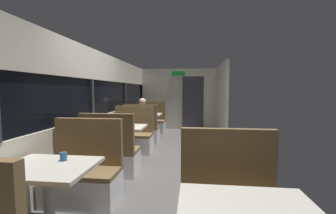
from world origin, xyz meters
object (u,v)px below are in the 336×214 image
(coffee_cup_primary, at_px, (63,156))
(bench_front_aisle_facing_entry, at_px, (229,211))
(dining_table_far_window, at_px, (147,117))
(bench_near_window_facing_entry, at_px, (84,177))
(seated_passenger, at_px, (142,123))
(bench_mid_window_facing_end, at_px, (111,156))
(dining_table_near_window, at_px, (48,175))
(bench_far_window_facing_end, at_px, (142,131))
(bench_far_window_facing_entry, at_px, (151,123))
(bench_mid_window_facing_entry, at_px, (133,138))
(dining_table_mid_window, at_px, (123,131))

(coffee_cup_primary, bearing_deg, bench_front_aisle_facing_entry, -2.02)
(dining_table_far_window, bearing_deg, bench_near_window_facing_entry, -90.00)
(bench_near_window_facing_entry, relative_size, coffee_cup_primary, 12.22)
(bench_near_window_facing_entry, relative_size, seated_passenger, 0.87)
(bench_front_aisle_facing_entry, bearing_deg, bench_mid_window_facing_end, 139.14)
(dining_table_near_window, bearing_deg, bench_mid_window_facing_end, 90.00)
(dining_table_far_window, height_order, bench_far_window_facing_end, bench_far_window_facing_end)
(bench_front_aisle_facing_entry, height_order, coffee_cup_primary, bench_front_aisle_facing_entry)
(dining_table_near_window, height_order, bench_far_window_facing_end, bench_far_window_facing_end)
(bench_far_window_facing_entry, bearing_deg, dining_table_near_window, -90.00)
(bench_near_window_facing_entry, xyz_separation_m, dining_table_far_window, (0.00, 4.00, 0.31))
(bench_mid_window_facing_end, relative_size, coffee_cup_primary, 12.22)
(bench_front_aisle_facing_entry, distance_m, coffee_cup_primary, 1.78)
(dining_table_near_window, relative_size, bench_far_window_facing_end, 0.82)
(bench_near_window_facing_entry, xyz_separation_m, bench_far_window_facing_entry, (0.00, 4.69, 0.00))
(dining_table_far_window, bearing_deg, bench_mid_window_facing_entry, -90.00)
(bench_front_aisle_facing_entry, bearing_deg, dining_table_near_window, -176.82)
(bench_mid_window_facing_entry, height_order, seated_passenger, seated_passenger)
(bench_near_window_facing_entry, relative_size, bench_far_window_facing_end, 1.00)
(dining_table_mid_window, relative_size, bench_mid_window_facing_end, 0.82)
(bench_near_window_facing_entry, relative_size, bench_mid_window_facing_entry, 1.00)
(dining_table_near_window, distance_m, bench_near_window_facing_entry, 0.77)
(bench_mid_window_facing_entry, xyz_separation_m, coffee_cup_primary, (0.07, -2.89, 0.46))
(bench_mid_window_facing_entry, height_order, bench_front_aisle_facing_entry, same)
(dining_table_mid_window, distance_m, seated_passenger, 1.72)
(bench_mid_window_facing_end, relative_size, seated_passenger, 0.87)
(bench_mid_window_facing_entry, bearing_deg, bench_far_window_facing_entry, 90.00)
(bench_far_window_facing_end, xyz_separation_m, bench_far_window_facing_entry, (0.00, 1.40, 0.00))
(dining_table_near_window, bearing_deg, bench_near_window_facing_entry, 90.00)
(dining_table_near_window, distance_m, coffee_cup_primary, 0.23)
(bench_far_window_facing_entry, relative_size, bench_front_aisle_facing_entry, 1.00)
(bench_mid_window_facing_entry, height_order, coffee_cup_primary, bench_mid_window_facing_entry)
(dining_table_near_window, distance_m, bench_far_window_facing_end, 4.01)
(bench_far_window_facing_end, height_order, bench_far_window_facing_entry, same)
(bench_near_window_facing_entry, bearing_deg, coffee_cup_primary, -82.34)
(bench_near_window_facing_entry, xyz_separation_m, bench_front_aisle_facing_entry, (1.79, -0.60, 0.00))
(bench_far_window_facing_end, distance_m, bench_front_aisle_facing_entry, 4.29)
(bench_near_window_facing_entry, bearing_deg, dining_table_far_window, 90.00)
(bench_far_window_facing_entry, distance_m, bench_front_aisle_facing_entry, 5.59)
(bench_near_window_facing_entry, height_order, bench_mid_window_facing_entry, same)
(seated_passenger, height_order, coffee_cup_primary, seated_passenger)
(bench_mid_window_facing_entry, distance_m, coffee_cup_primary, 2.92)
(dining_table_far_window, bearing_deg, bench_mid_window_facing_end, -90.00)
(dining_table_mid_window, xyz_separation_m, dining_table_far_window, (0.00, 2.35, 0.00))
(bench_near_window_facing_entry, bearing_deg, dining_table_mid_window, 90.00)
(dining_table_near_window, xyz_separation_m, bench_mid_window_facing_entry, (0.00, 3.05, -0.31))
(bench_near_window_facing_entry, relative_size, dining_table_far_window, 1.22)
(bench_near_window_facing_entry, relative_size, bench_mid_window_facing_end, 1.00)
(bench_mid_window_facing_end, bearing_deg, coffee_cup_primary, -87.21)
(bench_far_window_facing_end, height_order, bench_front_aisle_facing_entry, same)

